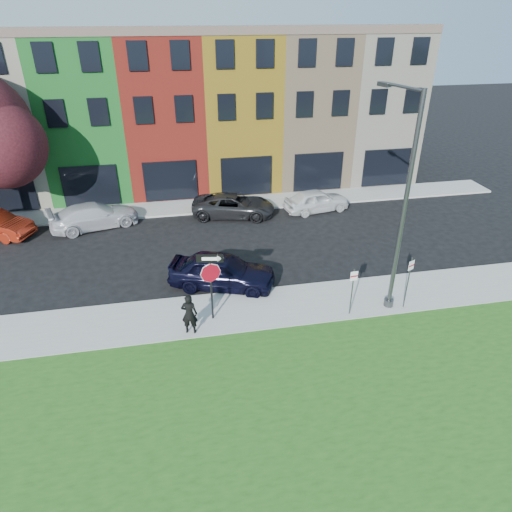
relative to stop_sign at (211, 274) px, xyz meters
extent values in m
plane|color=black|center=(3.74, -2.63, -2.26)|extent=(120.00, 120.00, 0.00)
cube|color=#989690|center=(5.74, 0.37, -2.20)|extent=(40.00, 3.00, 0.12)
cube|color=#989690|center=(0.74, 12.37, -2.20)|extent=(40.00, 2.40, 0.12)
cube|color=beige|center=(-11.26, 18.57, 2.74)|extent=(5.00, 10.00, 10.00)
cube|color=green|center=(-6.26, 18.57, 2.74)|extent=(5.00, 10.00, 10.00)
cube|color=#A4251B|center=(-1.26, 18.57, 2.74)|extent=(5.00, 10.00, 10.00)
cube|color=gold|center=(3.74, 18.57, 2.74)|extent=(5.00, 10.00, 10.00)
cube|color=tan|center=(8.74, 18.57, 2.74)|extent=(5.00, 10.00, 10.00)
cube|color=beige|center=(13.74, 18.57, 2.74)|extent=(5.00, 10.00, 10.00)
cube|color=black|center=(1.24, 13.51, -0.76)|extent=(30.00, 0.12, 2.60)
cylinder|color=black|center=(0.00, 0.02, -0.68)|extent=(0.08, 0.08, 2.92)
cylinder|color=silver|center=(0.00, 0.00, 0.05)|extent=(0.84, 0.18, 0.84)
cylinder|color=maroon|center=(0.00, -0.02, 0.05)|extent=(0.80, 0.16, 0.80)
cube|color=black|center=(0.00, 0.00, 0.69)|extent=(1.04, 0.23, 0.34)
cube|color=silver|center=(0.00, -0.03, 0.69)|extent=(0.65, 0.14, 0.14)
imported|color=black|center=(-0.96, -0.72, -1.27)|extent=(0.81, 0.69, 1.73)
imported|color=black|center=(0.72, 2.59, -1.44)|extent=(5.03, 6.08, 1.65)
imported|color=silver|center=(-5.82, 10.44, -1.54)|extent=(4.95, 6.18, 1.45)
imported|color=black|center=(2.42, 10.53, -1.56)|extent=(4.52, 6.05, 1.40)
imported|color=silver|center=(7.69, 10.35, -1.56)|extent=(3.06, 4.70, 1.41)
cylinder|color=#444649|center=(7.53, -0.49, 2.31)|extent=(0.18, 0.18, 8.91)
cylinder|color=#444649|center=(7.53, -0.49, -1.99)|extent=(0.40, 0.40, 0.30)
cylinder|color=#444649|center=(7.29, 0.48, 6.67)|extent=(0.60, 1.97, 0.12)
cube|color=#444649|center=(7.03, 1.55, 6.62)|extent=(0.37, 0.59, 0.16)
cylinder|color=#444649|center=(5.67, -0.73, -1.07)|extent=(0.05, 0.05, 2.15)
cube|color=silver|center=(5.67, -0.76, -0.29)|extent=(0.32, 0.05, 0.42)
cube|color=maroon|center=(5.67, -0.78, -0.29)|extent=(0.32, 0.04, 0.06)
cylinder|color=#444649|center=(8.11, -0.73, -0.94)|extent=(0.05, 0.05, 2.41)
cube|color=silver|center=(8.11, -0.76, -0.07)|extent=(0.30, 0.15, 0.42)
cube|color=maroon|center=(8.11, -0.78, -0.07)|extent=(0.30, 0.14, 0.06)
sphere|color=black|center=(-9.83, 10.65, 2.75)|extent=(4.56, 4.56, 4.56)
camera|label=1|loc=(-1.13, -15.36, 9.18)|focal=32.00mm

